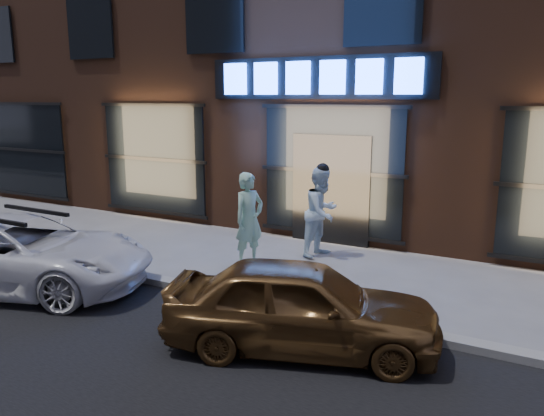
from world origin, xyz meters
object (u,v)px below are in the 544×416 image
at_px(man_cap, 322,212).
at_px(white_suv, 19,253).
at_px(man_bowtie, 249,219).
at_px(gold_sedan, 301,305).

xyz_separation_m(man_cap, white_suv, (-3.75, -4.19, -0.30)).
relative_size(man_bowtie, white_suv, 0.41).
relative_size(man_bowtie, man_cap, 0.99).
relative_size(white_suv, gold_sedan, 1.27).
bearing_deg(gold_sedan, man_bowtie, 23.04).
distance_m(man_bowtie, man_cap, 1.58).
bearing_deg(man_cap, man_bowtie, 154.52).
bearing_deg(man_cap, white_suv, 151.31).
bearing_deg(gold_sedan, white_suv, 74.41).
height_order(man_bowtie, white_suv, man_bowtie).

